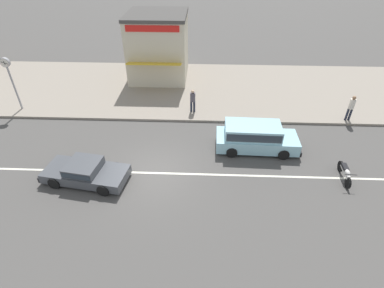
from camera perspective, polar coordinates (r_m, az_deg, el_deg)
name	(u,v)px	position (r m, az deg, el deg)	size (l,w,h in m)	color
ground_plane	(153,173)	(15.56, -7.37, -5.50)	(160.00, 160.00, 0.00)	#4C4947
lane_centre_stripe	(153,173)	(15.56, -7.37, -5.49)	(50.40, 0.14, 0.01)	silver
kerb_strip	(172,88)	(23.98, -3.80, 10.65)	(68.00, 10.00, 0.15)	gray
sedan_dark_grey_0	(85,172)	(15.61, -19.70, -4.96)	(4.37, 2.31, 1.06)	#47494F
minivan_pale_blue_1	(255,136)	(16.97, 11.89, 1.46)	(4.65, 2.01, 1.56)	#93C6D6
motorcycle_1	(345,172)	(16.64, 27.13, -4.84)	(0.56, 1.81, 0.80)	black
street_clock	(9,72)	(22.88, -31.51, 11.56)	(0.60, 0.22, 3.57)	#9E9EA3
pedestrian_near_clock	(351,106)	(21.44, 28.09, 6.37)	(0.34, 0.34, 1.70)	#232838
pedestrian_mid_kerb	(193,99)	(19.97, 0.14, 8.52)	(0.34, 0.34, 1.58)	#232838
shopfront_mid_block	(158,46)	(25.20, -6.40, 18.04)	(4.55, 5.53, 4.99)	beige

